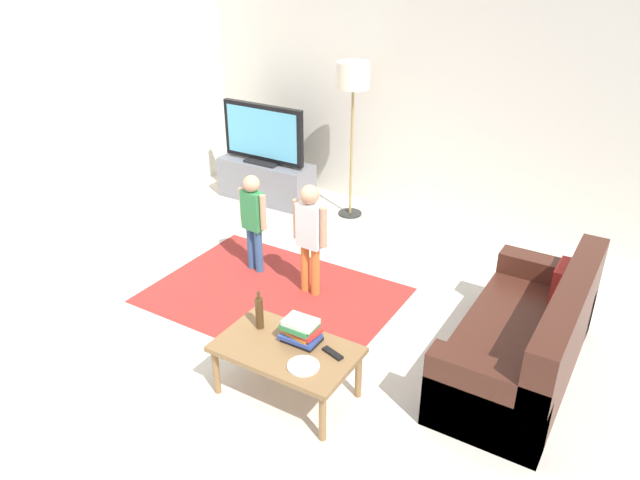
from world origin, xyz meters
The scene contains 15 objects.
ground centered at (0.00, 0.00, 0.00)m, with size 7.80×7.80×0.00m, color beige.
wall_back centered at (0.00, 3.00, 1.35)m, with size 6.00×0.12×2.70m, color silver.
wall_left centered at (-3.00, 0.00, 1.35)m, with size 0.12×6.00×2.70m, color silver.
area_rug centered at (-0.44, 0.49, 0.00)m, with size 2.20×1.60×0.01m, color #9E2D28.
tv_stand centered at (-1.82, 2.30, 0.24)m, with size 1.20×0.44×0.50m.
tv centered at (-1.82, 2.28, 0.85)m, with size 1.10×0.28×0.71m.
couch centered at (1.85, 0.56, 0.29)m, with size 0.80×1.80×0.86m.
floor_lamp centered at (-0.71, 2.45, 1.54)m, with size 0.36×0.36×1.78m.
child_near_tv centered at (-0.87, 0.80, 0.60)m, with size 0.33×0.16×1.00m.
child_center centered at (-0.18, 0.72, 0.65)m, with size 0.36×0.17×1.08m.
coffee_table centered at (0.42, -0.56, 0.37)m, with size 1.00×0.60×0.42m.
book_stack centered at (0.47, -0.43, 0.51)m, with size 0.28×0.22×0.18m.
bottle centered at (0.12, -0.46, 0.55)m, with size 0.06×0.06×0.31m.
tv_remote centered at (0.74, -0.46, 0.43)m, with size 0.17×0.05×0.02m, color black.
plate centered at (0.65, -0.68, 0.43)m, with size 0.22×0.22×0.02m.
Camera 1 is at (2.44, -3.41, 3.06)m, focal length 34.41 mm.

